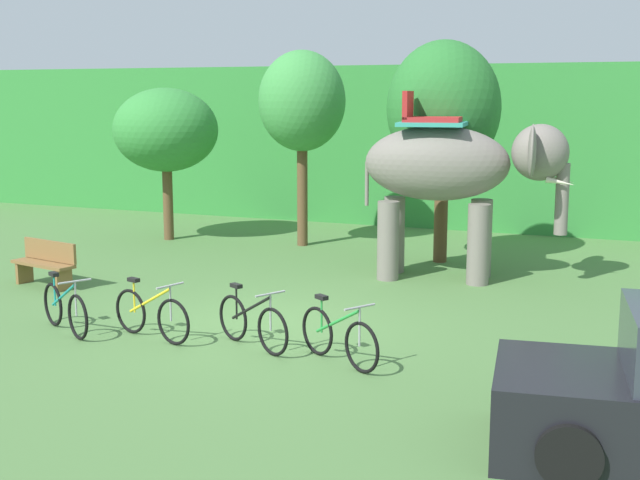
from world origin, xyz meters
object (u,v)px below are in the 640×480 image
object	(u,v)px
wooden_bench	(46,262)
elephant	(453,171)
bike_black	(252,322)
bike_yellow	(151,314)
tree_center_right	(166,130)
bike_green	(339,337)
bike_teal	(65,309)
tree_left	(302,102)
tree_far_right	(443,109)

from	to	relation	value
wooden_bench	elephant	bearing A→B (deg)	26.86
bike_black	bike_yellow	bearing A→B (deg)	-174.10
tree_center_right	bike_green	world-z (taller)	tree_center_right
bike_yellow	bike_green	world-z (taller)	same
bike_black	bike_green	world-z (taller)	same
bike_teal	tree_left	bearing A→B (deg)	87.41
wooden_bench	tree_left	bearing A→B (deg)	64.63
tree_far_right	wooden_bench	bearing A→B (deg)	-141.12
bike_teal	bike_yellow	size ratio (longest dim) A/B	0.92
bike_black	bike_green	distance (m)	1.46
wooden_bench	bike_black	bearing A→B (deg)	-20.99
tree_center_right	tree_left	world-z (taller)	tree_left
bike_teal	elephant	bearing A→B (deg)	52.58
tree_center_right	tree_far_right	bearing A→B (deg)	-2.00
elephant	bike_yellow	size ratio (longest dim) A/B	2.56
bike_yellow	bike_green	distance (m)	3.09
tree_center_right	elephant	bearing A→B (deg)	-13.52
tree_left	bike_teal	world-z (taller)	tree_left
bike_green	bike_yellow	bearing A→B (deg)	179.27
bike_green	bike_black	bearing A→B (deg)	171.80
bike_yellow	wooden_bench	world-z (taller)	bike_yellow
tree_left	bike_teal	bearing A→B (deg)	-92.59
elephant	bike_green	world-z (taller)	elephant
tree_center_right	bike_black	world-z (taller)	tree_center_right
tree_left	wooden_bench	size ratio (longest dim) A/B	3.07
elephant	wooden_bench	size ratio (longest dim) A/B	2.72
bike_green	tree_far_right	bearing A→B (deg)	93.56
bike_black	bike_green	bearing A→B (deg)	-8.20
bike_teal	bike_green	world-z (taller)	same
tree_far_right	bike_black	size ratio (longest dim) A/B	3.17
tree_left	elephant	bearing A→B (deg)	-29.03
elephant	bike_green	distance (m)	6.26
elephant	bike_teal	distance (m)	7.97
tree_center_right	tree_far_right	size ratio (longest dim) A/B	0.79
tree_far_right	elephant	xyz separation A→B (m)	(0.64, -1.64, -1.19)
tree_center_right	bike_teal	world-z (taller)	tree_center_right
tree_left	bike_yellow	size ratio (longest dim) A/B	2.89
tree_left	bike_black	world-z (taller)	tree_left
tree_center_right	elephant	xyz separation A→B (m)	(7.88, -1.89, -0.60)
elephant	bike_black	distance (m)	6.27
tree_center_right	bike_yellow	world-z (taller)	tree_center_right
tree_left	elephant	xyz separation A→B (m)	(4.33, -2.40, -1.32)
bike_green	wooden_bench	xyz separation A→B (m)	(-7.03, 2.35, 0.09)
bike_black	tree_center_right	bearing A→B (deg)	129.21
tree_far_right	bike_teal	world-z (taller)	tree_far_right
bike_black	wooden_bench	world-z (taller)	bike_black
tree_center_right	tree_left	distance (m)	3.66
bike_yellow	bike_teal	bearing A→B (deg)	-171.81
bike_black	bike_green	xyz separation A→B (m)	(1.45, -0.21, 0.00)
tree_center_right	bike_yellow	bearing A→B (deg)	-59.50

